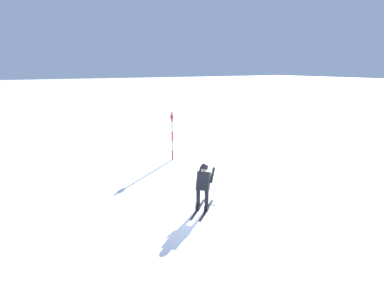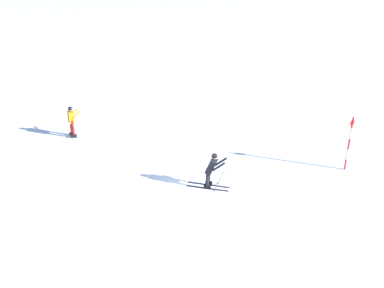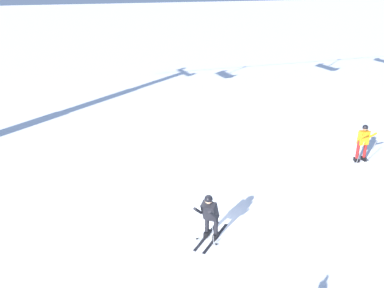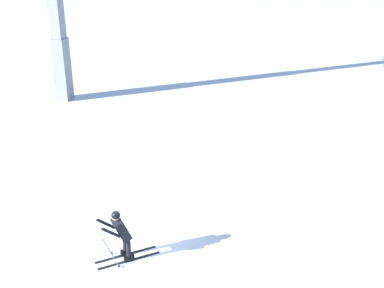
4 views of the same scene
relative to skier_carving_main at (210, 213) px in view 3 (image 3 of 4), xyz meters
The scene contains 3 objects.
ground_plane 1.39m from the skier_carving_main, 86.32° to the left, with size 260.00×260.00×0.00m, color white.
skier_carving_main is the anchor object (origin of this frame).
skier_distant_uphill 8.96m from the skier_carving_main, 20.63° to the left, with size 0.71×1.66×1.70m.
Camera 3 is at (-4.41, -11.16, 7.38)m, focal length 39.87 mm.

